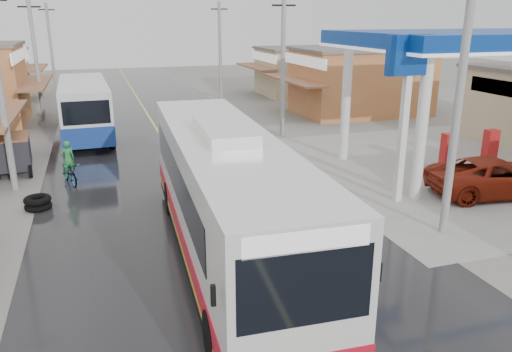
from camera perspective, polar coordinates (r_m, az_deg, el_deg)
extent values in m
plane|color=slate|center=(14.66, -1.94, -9.88)|extent=(120.00, 120.00, 0.00)
cube|color=black|center=(28.55, -10.32, 3.71)|extent=(12.00, 90.00, 0.02)
cube|color=#D8CC4C|center=(28.55, -10.32, 3.73)|extent=(0.15, 90.00, 0.01)
cube|color=gray|center=(25.72, 22.96, 1.02)|extent=(16.00, 16.00, 0.03)
cube|color=navy|center=(24.83, 24.62, 14.02)|extent=(12.00, 8.00, 0.70)
cube|color=white|center=(24.84, 24.53, 13.34)|extent=(12.10, 8.10, 0.12)
cylinder|color=white|center=(24.73, 10.24, 8.05)|extent=(0.44, 0.44, 5.50)
cylinder|color=white|center=(30.70, 27.16, 8.25)|extent=(0.44, 0.44, 5.50)
cylinder|color=white|center=(19.74, 18.38, 5.01)|extent=(0.44, 0.44, 5.50)
cube|color=gray|center=(25.70, 22.99, 1.20)|extent=(4.00, 1.20, 0.20)
cube|color=#B21919|center=(24.73, 21.10, 2.87)|extent=(0.60, 0.45, 1.50)
cube|color=#B21919|center=(26.29, 25.20, 3.19)|extent=(0.60, 0.45, 1.50)
cube|color=white|center=(19.23, 16.51, 5.63)|extent=(0.25, 0.25, 6.00)
cube|color=navy|center=(18.90, 17.18, 13.05)|extent=(1.80, 0.30, 1.40)
cube|color=silver|center=(14.02, -3.52, -1.62)|extent=(3.21, 12.76, 3.11)
cube|color=black|center=(14.65, -3.40, -7.76)|extent=(3.23, 12.78, 0.32)
cube|color=red|center=(14.44, -3.44, -5.87)|extent=(3.25, 12.80, 0.58)
cube|color=yellow|center=(14.58, -3.41, -7.12)|extent=(3.26, 12.81, 0.15)
cube|color=black|center=(14.40, -3.98, 0.34)|extent=(3.13, 10.12, 1.05)
cube|color=black|center=(8.33, 5.62, -12.59)|extent=(2.34, 0.23, 1.37)
cube|color=black|center=(19.87, -7.32, 5.42)|extent=(2.34, 0.23, 1.16)
cube|color=white|center=(7.94, 5.81, -7.33)|extent=(2.14, 0.22, 0.37)
cube|color=silver|center=(13.55, -3.66, 5.23)|extent=(1.41, 3.22, 0.32)
cylinder|color=black|center=(10.65, -4.63, -17.90)|extent=(0.42, 1.18, 1.16)
cylinder|color=black|center=(11.22, 7.64, -15.96)|extent=(0.42, 1.18, 1.16)
cylinder|color=black|center=(18.12, -9.68, -2.51)|extent=(0.42, 1.18, 1.16)
cylinder|color=black|center=(18.46, -2.47, -1.88)|extent=(0.42, 1.18, 1.16)
cube|color=black|center=(8.22, -4.92, -13.44)|extent=(0.08, 0.08, 0.37)
cube|color=black|center=(9.12, 13.85, -10.58)|extent=(0.08, 0.08, 0.37)
cube|color=silver|center=(31.01, -18.99, 7.70)|extent=(2.83, 9.72, 2.68)
cube|color=#1B3E98|center=(31.17, -18.82, 6.06)|extent=(2.87, 9.76, 1.07)
cube|color=black|center=(30.95, -19.06, 8.39)|extent=(2.83, 8.11, 0.97)
cube|color=black|center=(26.24, -18.83, 6.88)|extent=(2.28, 0.18, 1.18)
cylinder|color=black|center=(27.91, -20.94, 3.65)|extent=(0.35, 1.08, 1.07)
cylinder|color=black|center=(27.93, -16.17, 4.13)|extent=(0.35, 1.08, 1.07)
cylinder|color=black|center=(34.63, -20.83, 6.21)|extent=(0.35, 1.08, 1.07)
cylinder|color=black|center=(34.64, -16.97, 6.60)|extent=(0.35, 1.08, 1.07)
imported|color=maroon|center=(21.93, 25.71, -0.08)|extent=(5.65, 3.19, 1.49)
imported|color=black|center=(22.58, -20.51, 0.32)|extent=(1.14, 1.88, 0.94)
imported|color=#27773E|center=(22.20, -20.71, 1.82)|extent=(0.66, 0.53, 1.56)
cube|color=#26262D|center=(24.91, -25.94, 2.44)|extent=(1.50, 2.16, 1.34)
cube|color=brown|center=(24.75, -26.16, 4.05)|extent=(1.55, 2.22, 0.10)
cylinder|color=black|center=(25.84, -27.26, 1.20)|extent=(0.23, 0.63, 0.62)
cylinder|color=black|center=(24.14, -24.37, 0.54)|extent=(0.17, 0.63, 0.62)
torus|color=black|center=(20.14, -23.62, -3.15)|extent=(0.98, 0.98, 0.25)
torus|color=black|center=(20.06, -23.71, -2.48)|extent=(0.98, 0.98, 0.25)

